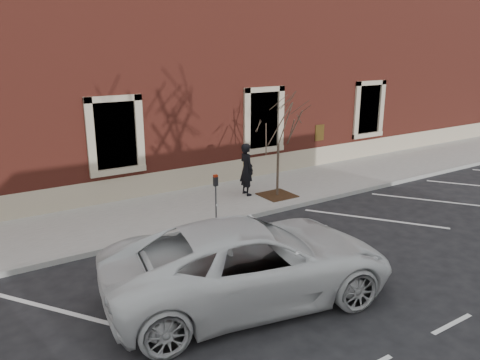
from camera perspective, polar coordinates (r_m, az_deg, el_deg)
ground at (r=14.82m, az=1.27°, el=-4.63°), size 120.00×120.00×0.00m
sidewalk_near at (r=16.18m, az=-2.22°, el=-2.54°), size 40.00×3.50×0.15m
curb_near at (r=14.75m, az=1.38°, el=-4.42°), size 40.00×0.12×0.15m
parking_stripes at (r=13.19m, az=6.71°, el=-7.42°), size 28.00×4.40×0.01m
building_civic at (r=20.75m, az=-11.08°, el=12.35°), size 40.00×8.62×8.00m
man at (r=16.35m, az=0.81°, el=1.32°), size 0.49×0.70×1.85m
parking_meter at (r=13.95m, az=-2.98°, el=-1.07°), size 0.13×0.10×1.41m
tree_grate at (r=16.54m, az=4.55°, el=-1.85°), size 1.12×1.12×0.03m
sapling at (r=15.97m, az=4.73°, el=6.24°), size 2.04×2.04×3.39m
white_truck at (r=10.00m, az=1.30°, el=-9.89°), size 6.60×3.96×1.72m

